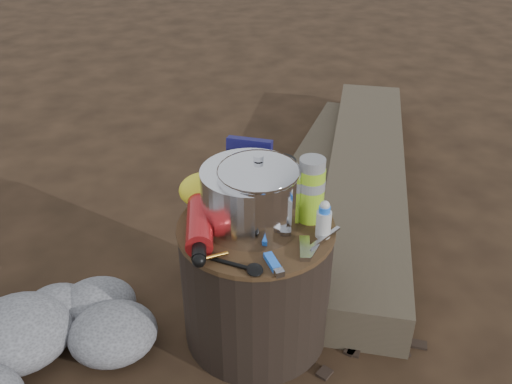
{
  "coord_description": "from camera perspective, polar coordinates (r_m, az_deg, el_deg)",
  "views": [
    {
      "loc": [
        -0.18,
        -1.15,
        1.19
      ],
      "look_at": [
        0.0,
        0.0,
        0.48
      ],
      "focal_mm": 38.36,
      "sensor_mm": 36.0,
      "label": 1
    }
  ],
  "objects": [
    {
      "name": "lighter",
      "position": [
        1.29,
        1.73,
        -7.31
      ],
      "size": [
        0.04,
        0.09,
        0.02
      ],
      "primitive_type": "cube",
      "rotation": [
        0.0,
        0.0,
        0.2
      ],
      "color": "#236EF8",
      "rests_on": "stump"
    },
    {
      "name": "stump",
      "position": [
        1.54,
        0.0,
        -9.29
      ],
      "size": [
        0.41,
        0.41,
        0.38
      ],
      "primitive_type": "cylinder",
      "color": "black",
      "rests_on": "ground"
    },
    {
      "name": "stuff_sack",
      "position": [
        1.49,
        -5.45,
        0.22
      ],
      "size": [
        0.14,
        0.11,
        0.09
      ],
      "primitive_type": "ellipsoid",
      "color": "yellow",
      "rests_on": "stump"
    },
    {
      "name": "foil_windscreen",
      "position": [
        1.39,
        -0.59,
        -0.55
      ],
      "size": [
        0.25,
        0.25,
        0.15
      ],
      "primitive_type": "cylinder",
      "color": "silver",
      "rests_on": "stump"
    },
    {
      "name": "camping_pot",
      "position": [
        1.36,
        0.25,
        -0.32
      ],
      "size": [
        0.2,
        0.2,
        0.2
      ],
      "primitive_type": "cylinder",
      "color": "silver",
      "rests_on": "stump"
    },
    {
      "name": "multitool",
      "position": [
        1.34,
        5.11,
        -5.88
      ],
      "size": [
        0.04,
        0.09,
        0.01
      ],
      "primitive_type": "cube",
      "rotation": [
        0.0,
        0.0,
        -0.2
      ],
      "color": "#A9A9AE",
      "rests_on": "stump"
    },
    {
      "name": "squeeze_bottle",
      "position": [
        1.37,
        7.07,
        -3.01
      ],
      "size": [
        0.04,
        0.04,
        0.09
      ],
      "primitive_type": "cylinder",
      "color": "silver",
      "rests_on": "stump"
    },
    {
      "name": "log_main",
      "position": [
        2.28,
        11.35,
        1.48
      ],
      "size": [
        0.88,
        1.75,
        0.15
      ],
      "primitive_type": "cube",
      "rotation": [
        0.0,
        0.0,
        -0.35
      ],
      "color": "#443A2C",
      "rests_on": "ground"
    },
    {
      "name": "ground",
      "position": [
        1.67,
        0.0,
        -14.22
      ],
      "size": [
        60.0,
        60.0,
        0.0
      ],
      "primitive_type": "plane",
      "color": "black",
      "rests_on": "ground"
    },
    {
      "name": "food_pouch",
      "position": [
        1.53,
        -0.75,
        2.69
      ],
      "size": [
        0.13,
        0.08,
        0.16
      ],
      "primitive_type": "cube",
      "rotation": [
        0.0,
        0.0,
        -0.41
      ],
      "color": "#110F47",
      "rests_on": "stump"
    },
    {
      "name": "pot_grabber",
      "position": [
        1.36,
        6.6,
        -5.14
      ],
      "size": [
        0.12,
        0.12,
        0.01
      ],
      "primitive_type": null,
      "rotation": [
        0.0,
        0.0,
        -0.75
      ],
      "color": "#A9A9AE",
      "rests_on": "stump"
    },
    {
      "name": "fuel_bottle",
      "position": [
        1.38,
        -5.9,
        -3.18
      ],
      "size": [
        0.09,
        0.28,
        0.07
      ],
      "primitive_type": null,
      "rotation": [
        0.0,
        0.0,
        -0.08
      ],
      "color": "#A6181B",
      "rests_on": "stump"
    },
    {
      "name": "thermos",
      "position": [
        1.41,
        5.76,
        0.22
      ],
      "size": [
        0.07,
        0.07,
        0.17
      ],
      "primitive_type": "cylinder",
      "color": "#97CB23",
      "rests_on": "stump"
    },
    {
      "name": "log_small",
      "position": [
        2.47,
        6.79,
        3.54
      ],
      "size": [
        0.7,
        1.06,
        0.09
      ],
      "primitive_type": "cube",
      "rotation": [
        0.0,
        0.0,
        -0.5
      ],
      "color": "#443A2C",
      "rests_on": "ground"
    },
    {
      "name": "spork",
      "position": [
        1.29,
        -3.08,
        -7.31
      ],
      "size": [
        0.15,
        0.11,
        0.01
      ],
      "primitive_type": null,
      "rotation": [
        0.0,
        0.0,
        1.02
      ],
      "color": "black",
      "rests_on": "stump"
    },
    {
      "name": "travel_mug",
      "position": [
        1.5,
        2.55,
        1.26
      ],
      "size": [
        0.08,
        0.08,
        0.12
      ],
      "primitive_type": "cylinder",
      "color": "black",
      "rests_on": "stump"
    }
  ]
}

